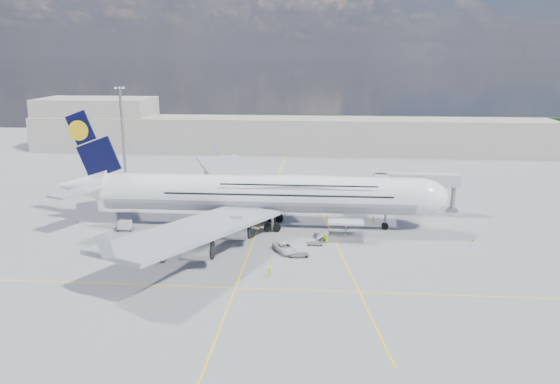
# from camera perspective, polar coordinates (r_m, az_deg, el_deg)

# --- Properties ---
(ground) EXTENTS (300.00, 300.00, 0.00)m
(ground) POSITION_cam_1_polar(r_m,az_deg,el_deg) (100.36, -2.88, -5.31)
(ground) COLOR gray
(ground) RESTS_ON ground
(taxi_line_main) EXTENTS (0.25, 220.00, 0.01)m
(taxi_line_main) POSITION_cam_1_polar(r_m,az_deg,el_deg) (100.36, -2.88, -5.31)
(taxi_line_main) COLOR yellow
(taxi_line_main) RESTS_ON ground
(taxi_line_cross) EXTENTS (120.00, 0.25, 0.01)m
(taxi_line_cross) POSITION_cam_1_polar(r_m,az_deg,el_deg) (81.99, -4.70, -9.97)
(taxi_line_cross) COLOR yellow
(taxi_line_cross) RESTS_ON ground
(taxi_line_diag) EXTENTS (14.16, 99.06, 0.01)m
(taxi_line_diag) POSITION_cam_1_polar(r_m,az_deg,el_deg) (109.06, 5.13, -3.73)
(taxi_line_diag) COLOR yellow
(taxi_line_diag) RESTS_ON ground
(airliner) EXTENTS (77.26, 79.15, 23.71)m
(airliner) POSITION_cam_1_polar(r_m,az_deg,el_deg) (107.83, -2.11, -0.10)
(airliner) COLOR white
(airliner) RESTS_ON ground
(jet_bridge) EXTENTS (18.80, 12.10, 8.50)m
(jet_bridge) POSITION_cam_1_polar(r_m,az_deg,el_deg) (119.02, 12.79, 0.92)
(jet_bridge) COLOR #B7B7BC
(jet_bridge) RESTS_ON ground
(cargo_loader) EXTENTS (8.53, 3.20, 3.67)m
(cargo_loader) POSITION_cam_1_polar(r_m,az_deg,el_deg) (102.00, 6.76, -4.33)
(cargo_loader) COLOR silver
(cargo_loader) RESTS_ON ground
(light_mast) EXTENTS (3.00, 0.70, 25.50)m
(light_mast) POSITION_cam_1_polar(r_m,az_deg,el_deg) (149.75, -16.11, 5.88)
(light_mast) COLOR gray
(light_mast) RESTS_ON ground
(terminal) EXTENTS (180.00, 16.00, 12.00)m
(terminal) POSITION_cam_1_polar(r_m,az_deg,el_deg) (191.17, 0.76, 5.96)
(terminal) COLOR #B2AD9E
(terminal) RESTS_ON ground
(hangar) EXTENTS (40.00, 22.00, 18.00)m
(hangar) POSITION_cam_1_polar(r_m,az_deg,el_deg) (212.02, -18.52, 6.86)
(hangar) COLOR #B2AD9E
(hangar) RESTS_ON ground
(tree_line) EXTENTS (160.00, 6.00, 8.00)m
(tree_line) POSITION_cam_1_polar(r_m,az_deg,el_deg) (237.21, 11.25, 6.82)
(tree_line) COLOR #193814
(tree_line) RESTS_ON ground
(dolly_row_a) EXTENTS (3.13, 1.70, 1.97)m
(dolly_row_a) POSITION_cam_1_polar(r_m,az_deg,el_deg) (97.98, -16.96, -5.78)
(dolly_row_a) COLOR gray
(dolly_row_a) RESTS_ON ground
(dolly_row_b) EXTENTS (2.78, 1.81, 0.38)m
(dolly_row_b) POSITION_cam_1_polar(r_m,az_deg,el_deg) (100.49, -10.99, -5.36)
(dolly_row_b) COLOR gray
(dolly_row_b) RESTS_ON ground
(dolly_row_c) EXTENTS (3.07, 1.78, 0.43)m
(dolly_row_c) POSITION_cam_1_polar(r_m,az_deg,el_deg) (94.04, -12.88, -6.82)
(dolly_row_c) COLOR gray
(dolly_row_c) RESTS_ON ground
(dolly_back) EXTENTS (3.21, 1.73, 2.03)m
(dolly_back) POSITION_cam_1_polar(r_m,az_deg,el_deg) (110.78, -15.91, -3.36)
(dolly_back) COLOR gray
(dolly_back) RESTS_ON ground
(dolly_nose_far) EXTENTS (3.55, 2.39, 0.48)m
(dolly_nose_far) POSITION_cam_1_polar(r_m,az_deg,el_deg) (93.54, 1.99, -6.55)
(dolly_nose_far) COLOR gray
(dolly_nose_far) RESTS_ON ground
(dolly_nose_near) EXTENTS (2.80, 1.51, 0.41)m
(dolly_nose_near) POSITION_cam_1_polar(r_m,az_deg,el_deg) (99.20, 3.68, -5.37)
(dolly_nose_near) COLOR gray
(dolly_nose_near) RESTS_ON ground
(baggage_tug) EXTENTS (3.00, 1.44, 1.87)m
(baggage_tug) POSITION_cam_1_polar(r_m,az_deg,el_deg) (102.25, -4.54, -4.47)
(baggage_tug) COLOR silver
(baggage_tug) RESTS_ON ground
(catering_truck_inner) EXTENTS (7.54, 3.65, 4.33)m
(catering_truck_inner) POSITION_cam_1_polar(r_m,az_deg,el_deg) (121.04, -4.74, -0.90)
(catering_truck_inner) COLOR gray
(catering_truck_inner) RESTS_ON ground
(catering_truck_outer) EXTENTS (7.39, 4.93, 4.08)m
(catering_truck_outer) POSITION_cam_1_polar(r_m,az_deg,el_deg) (145.19, -6.57, 1.55)
(catering_truck_outer) COLOR gray
(catering_truck_outer) RESTS_ON ground
(service_van) EXTENTS (4.93, 6.22, 1.57)m
(service_van) POSITION_cam_1_polar(r_m,az_deg,el_deg) (95.38, 0.47, -5.85)
(service_van) COLOR silver
(service_van) RESTS_ON ground
(crew_nose) EXTENTS (0.66, 0.66, 1.54)m
(crew_nose) POSITION_cam_1_polar(r_m,az_deg,el_deg) (113.21, 9.72, -2.80)
(crew_nose) COLOR #E8FC1A
(crew_nose) RESTS_ON ground
(crew_loader) EXTENTS (0.93, 0.86, 1.52)m
(crew_loader) POSITION_cam_1_polar(r_m,az_deg,el_deg) (100.84, 4.66, -4.79)
(crew_loader) COLOR #C8FB1A
(crew_loader) RESTS_ON ground
(crew_wing) EXTENTS (0.58, 0.96, 1.53)m
(crew_wing) POSITION_cam_1_polar(r_m,az_deg,el_deg) (100.86, -11.22, -5.01)
(crew_wing) COLOR #F0FF1A
(crew_wing) RESTS_ON ground
(crew_van) EXTENTS (0.88, 0.82, 1.51)m
(crew_van) POSITION_cam_1_polar(r_m,az_deg,el_deg) (100.37, 4.89, -4.89)
(crew_van) COLOR #D4EC18
(crew_van) RESTS_ON ground
(crew_tug) EXTENTS (1.26, 0.77, 1.90)m
(crew_tug) POSITION_cam_1_polar(r_m,az_deg,el_deg) (84.81, -1.04, -8.37)
(crew_tug) COLOR #BBF81A
(crew_tug) RESTS_ON ground
(cone_nose) EXTENTS (0.45, 0.45, 0.58)m
(cone_nose) POSITION_cam_1_polar(r_m,az_deg,el_deg) (106.87, 19.47, -4.75)
(cone_nose) COLOR #DC600B
(cone_nose) RESTS_ON ground
(cone_wing_left_inner) EXTENTS (0.42, 0.42, 0.53)m
(cone_wing_left_inner) POSITION_cam_1_polar(r_m,az_deg,el_deg) (131.62, -4.99, -0.47)
(cone_wing_left_inner) COLOR #DC600B
(cone_wing_left_inner) RESTS_ON ground
(cone_wing_left_outer) EXTENTS (0.43, 0.43, 0.55)m
(cone_wing_left_outer) POSITION_cam_1_polar(r_m,az_deg,el_deg) (140.02, -5.90, 0.41)
(cone_wing_left_outer) COLOR #DC600B
(cone_wing_left_outer) RESTS_ON ground
(cone_wing_right_inner) EXTENTS (0.47, 0.47, 0.60)m
(cone_wing_right_inner) POSITION_cam_1_polar(r_m,az_deg,el_deg) (103.48, -9.82, -4.73)
(cone_wing_right_inner) COLOR #DC600B
(cone_wing_right_inner) RESTS_ON ground
(cone_wing_right_outer) EXTENTS (0.43, 0.43, 0.54)m
(cone_wing_right_outer) POSITION_cam_1_polar(r_m,az_deg,el_deg) (95.39, -14.50, -6.66)
(cone_wing_right_outer) COLOR #DC600B
(cone_wing_right_outer) RESTS_ON ground
(cone_tail) EXTENTS (0.44, 0.44, 0.56)m
(cone_tail) POSITION_cam_1_polar(r_m,az_deg,el_deg) (118.65, -20.40, -2.97)
(cone_tail) COLOR #DC600B
(cone_tail) RESTS_ON ground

